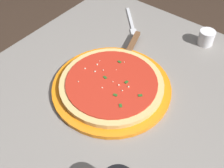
{
  "coord_description": "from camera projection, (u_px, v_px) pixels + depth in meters",
  "views": [
    {
      "loc": [
        0.46,
        0.37,
        1.41
      ],
      "look_at": [
        -0.0,
        0.01,
        0.78
      ],
      "focal_mm": 44.73,
      "sensor_mm": 36.0,
      "label": 1
    }
  ],
  "objects": [
    {
      "name": "restaurant_table",
      "position": [
        110.0,
        115.0,
        0.99
      ],
      "size": [
        0.97,
        0.83,
        0.76
      ],
      "color": "black",
      "rests_on": "ground_plane"
    },
    {
      "name": "fork",
      "position": [
        131.0,
        23.0,
        1.12
      ],
      "size": [
        0.15,
        0.14,
        0.0
      ],
      "color": "silver",
      "rests_on": "restaurant_table"
    },
    {
      "name": "pizza_server",
      "position": [
        129.0,
        50.0,
        0.98
      ],
      "size": [
        0.22,
        0.11,
        0.01
      ],
      "color": "silver",
      "rests_on": "serving_plate"
    },
    {
      "name": "pizza",
      "position": [
        112.0,
        83.0,
        0.86
      ],
      "size": [
        0.32,
        0.32,
        0.02
      ],
      "color": "#DBB26B",
      "rests_on": "serving_plate"
    },
    {
      "name": "serving_plate",
      "position": [
        112.0,
        87.0,
        0.88
      ],
      "size": [
        0.37,
        0.37,
        0.01
      ],
      "primitive_type": "cylinder",
      "color": "orange",
      "rests_on": "restaurant_table"
    },
    {
      "name": "cup_small_sauce",
      "position": [
        206.0,
        38.0,
        1.01
      ],
      "size": [
        0.06,
        0.06,
        0.05
      ],
      "primitive_type": "cylinder",
      "color": "silver",
      "rests_on": "restaurant_table"
    }
  ]
}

